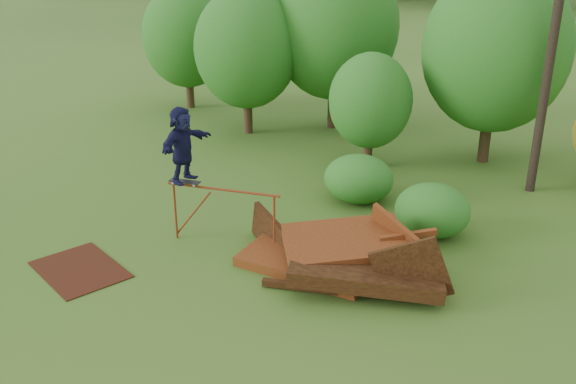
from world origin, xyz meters
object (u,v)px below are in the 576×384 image
at_px(scrap_pile, 343,258).
at_px(utility_pole, 554,34).
at_px(flat_plate, 80,269).
at_px(skater, 182,145).

distance_m(scrap_pile, utility_pole, 9.37).
distance_m(scrap_pile, flat_plate, 6.39).
height_order(skater, utility_pole, utility_pole).
distance_m(flat_plate, utility_pole, 14.55).
bearing_deg(flat_plate, scrap_pile, 23.11).
bearing_deg(skater, flat_plate, 154.35).
xyz_separation_m(scrap_pile, skater, (-4.36, -0.00, 2.24)).
height_order(flat_plate, utility_pole, utility_pole).
xyz_separation_m(skater, utility_pole, (7.96, 7.42, 2.21)).
relative_size(skater, utility_pole, 0.20).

